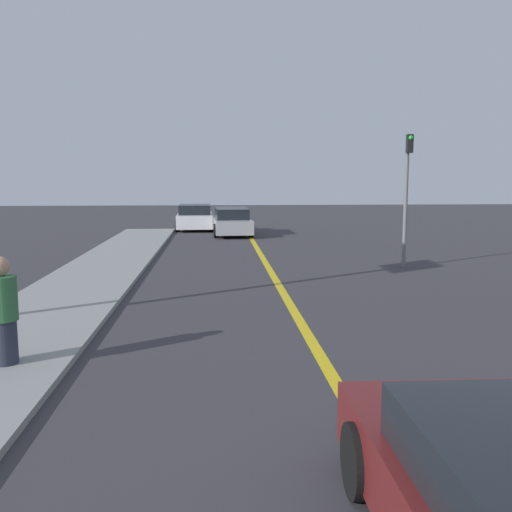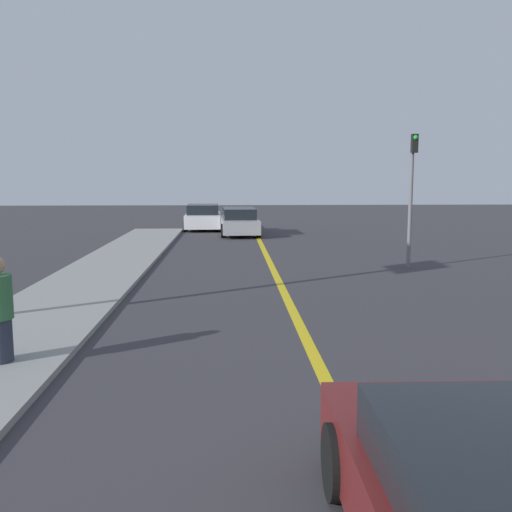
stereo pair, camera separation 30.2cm
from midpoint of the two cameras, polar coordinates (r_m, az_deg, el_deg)
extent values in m
cube|color=gold|center=(15.98, 2.65, -2.16)|extent=(0.20, 60.00, 0.01)
cube|color=gray|center=(14.60, -16.76, -3.25)|extent=(2.51, 32.43, 0.11)
cylinder|color=black|center=(5.33, 10.00, -19.64)|extent=(0.23, 0.67, 0.67)
cube|color=#9E9EA3|center=(28.00, -1.40, 3.18)|extent=(1.92, 4.86, 0.62)
cube|color=black|center=(27.72, -1.39, 4.30)|extent=(1.62, 2.70, 0.50)
cylinder|color=black|center=(29.45, -3.17, 3.08)|extent=(0.25, 0.67, 0.66)
cylinder|color=black|center=(29.55, -0.01, 3.11)|extent=(0.25, 0.67, 0.66)
cylinder|color=black|center=(26.50, -2.94, 2.55)|extent=(0.25, 0.67, 0.66)
cylinder|color=black|center=(26.61, 0.56, 2.58)|extent=(0.25, 0.67, 0.66)
cube|color=silver|center=(30.78, -5.02, 3.60)|extent=(1.92, 3.97, 0.68)
cube|color=black|center=(30.55, -5.05, 4.68)|extent=(1.67, 2.19, 0.50)
cylinder|color=black|center=(32.05, -6.54, 3.38)|extent=(0.23, 0.61, 0.61)
cylinder|color=black|center=(32.01, -3.39, 3.42)|extent=(0.23, 0.61, 0.61)
cylinder|color=black|center=(29.62, -6.77, 3.01)|extent=(0.23, 0.61, 0.61)
cylinder|color=black|center=(29.57, -3.36, 3.05)|extent=(0.23, 0.61, 0.61)
cylinder|color=slate|center=(18.11, 15.65, 5.20)|extent=(0.12, 0.12, 4.06)
cube|color=black|center=(17.95, 16.05, 10.78)|extent=(0.18, 0.18, 0.55)
sphere|color=green|center=(17.88, 16.16, 11.32)|extent=(0.14, 0.14, 0.14)
camera|label=1|loc=(0.15, -89.32, 0.09)|focal=40.00mm
camera|label=2|loc=(0.15, 90.68, -0.09)|focal=40.00mm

